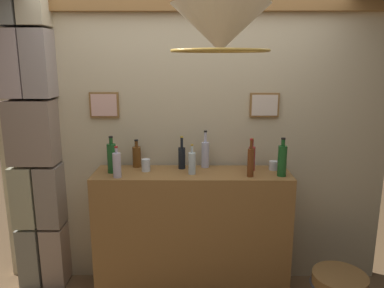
{
  "coord_description": "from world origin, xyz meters",
  "views": [
    {
      "loc": [
        0.02,
        -2.12,
        2.01
      ],
      "look_at": [
        0.0,
        0.76,
        1.35
      ],
      "focal_mm": 34.86,
      "sensor_mm": 36.0,
      "label": 1
    }
  ],
  "objects_px": {
    "liquor_bottle_amaro": "(282,160)",
    "pendant_lamp": "(220,30)",
    "liquor_bottle_bourbon": "(205,154)",
    "glass_tumbler_highball": "(146,165)",
    "liquor_bottle_brandy": "(252,158)",
    "liquor_bottle_rye": "(117,165)",
    "liquor_bottle_gin": "(192,163)",
    "liquor_bottle_rum": "(251,162)",
    "liquor_bottle_port": "(182,157)",
    "liquor_bottle_tequila": "(137,156)",
    "glass_tumbler_rocks": "(273,166)",
    "liquor_bottle_vermouth": "(112,158)"
  },
  "relations": [
    {
      "from": "liquor_bottle_amaro",
      "to": "pendant_lamp",
      "type": "xyz_separation_m",
      "value": [
        -0.56,
        -0.83,
        0.93
      ]
    },
    {
      "from": "liquor_bottle_bourbon",
      "to": "liquor_bottle_amaro",
      "type": "bearing_deg",
      "value": -22.0
    },
    {
      "from": "glass_tumbler_highball",
      "to": "liquor_bottle_bourbon",
      "type": "bearing_deg",
      "value": 13.47
    },
    {
      "from": "liquor_bottle_bourbon",
      "to": "liquor_bottle_brandy",
      "type": "bearing_deg",
      "value": -13.75
    },
    {
      "from": "liquor_bottle_rye",
      "to": "liquor_bottle_gin",
      "type": "height_order",
      "value": "liquor_bottle_rye"
    },
    {
      "from": "liquor_bottle_rum",
      "to": "pendant_lamp",
      "type": "height_order",
      "value": "pendant_lamp"
    },
    {
      "from": "liquor_bottle_rum",
      "to": "liquor_bottle_port",
      "type": "xyz_separation_m",
      "value": [
        -0.55,
        0.22,
        -0.02
      ]
    },
    {
      "from": "liquor_bottle_rye",
      "to": "liquor_bottle_gin",
      "type": "relative_size",
      "value": 1.02
    },
    {
      "from": "liquor_bottle_rye",
      "to": "liquor_bottle_tequila",
      "type": "bearing_deg",
      "value": 69.32
    },
    {
      "from": "liquor_bottle_rye",
      "to": "glass_tumbler_rocks",
      "type": "relative_size",
      "value": 3.33
    },
    {
      "from": "liquor_bottle_gin",
      "to": "liquor_bottle_brandy",
      "type": "distance_m",
      "value": 0.51
    },
    {
      "from": "pendant_lamp",
      "to": "liquor_bottle_amaro",
      "type": "bearing_deg",
      "value": 55.92
    },
    {
      "from": "liquor_bottle_port",
      "to": "glass_tumbler_highball",
      "type": "xyz_separation_m",
      "value": [
        -0.3,
        -0.08,
        -0.05
      ]
    },
    {
      "from": "liquor_bottle_tequila",
      "to": "pendant_lamp",
      "type": "height_order",
      "value": "pendant_lamp"
    },
    {
      "from": "liquor_bottle_rye",
      "to": "liquor_bottle_vermouth",
      "type": "bearing_deg",
      "value": 117.85
    },
    {
      "from": "liquor_bottle_port",
      "to": "liquor_bottle_gin",
      "type": "bearing_deg",
      "value": -60.77
    },
    {
      "from": "liquor_bottle_vermouth",
      "to": "pendant_lamp",
      "type": "distance_m",
      "value": 1.53
    },
    {
      "from": "liquor_bottle_rum",
      "to": "liquor_bottle_vermouth",
      "type": "height_order",
      "value": "liquor_bottle_rum"
    },
    {
      "from": "liquor_bottle_bourbon",
      "to": "liquor_bottle_rum",
      "type": "bearing_deg",
      "value": -36.51
    },
    {
      "from": "glass_tumbler_rocks",
      "to": "pendant_lamp",
      "type": "relative_size",
      "value": 0.14
    },
    {
      "from": "liquor_bottle_port",
      "to": "liquor_bottle_tequila",
      "type": "relative_size",
      "value": 1.17
    },
    {
      "from": "glass_tumbler_rocks",
      "to": "pendant_lamp",
      "type": "xyz_separation_m",
      "value": [
        -0.53,
        -0.99,
        1.02
      ]
    },
    {
      "from": "liquor_bottle_rum",
      "to": "pendant_lamp",
      "type": "xyz_separation_m",
      "value": [
        -0.31,
        -0.81,
        0.94
      ]
    },
    {
      "from": "glass_tumbler_highball",
      "to": "pendant_lamp",
      "type": "height_order",
      "value": "pendant_lamp"
    },
    {
      "from": "liquor_bottle_rye",
      "to": "liquor_bottle_amaro",
      "type": "distance_m",
      "value": 1.3
    },
    {
      "from": "liquor_bottle_rye",
      "to": "liquor_bottle_rum",
      "type": "bearing_deg",
      "value": 1.49
    },
    {
      "from": "liquor_bottle_rum",
      "to": "liquor_bottle_rye",
      "type": "distance_m",
      "value": 1.05
    },
    {
      "from": "liquor_bottle_rye",
      "to": "liquor_bottle_port",
      "type": "bearing_deg",
      "value": 26.02
    },
    {
      "from": "liquor_bottle_amaro",
      "to": "liquor_bottle_tequila",
      "type": "relative_size",
      "value": 1.29
    },
    {
      "from": "liquor_bottle_vermouth",
      "to": "glass_tumbler_highball",
      "type": "height_order",
      "value": "liquor_bottle_vermouth"
    },
    {
      "from": "liquor_bottle_brandy",
      "to": "glass_tumbler_highball",
      "type": "bearing_deg",
      "value": -178.4
    },
    {
      "from": "liquor_bottle_rye",
      "to": "pendant_lamp",
      "type": "relative_size",
      "value": 0.46
    },
    {
      "from": "liquor_bottle_port",
      "to": "liquor_bottle_amaro",
      "type": "relative_size",
      "value": 0.91
    },
    {
      "from": "liquor_bottle_bourbon",
      "to": "glass_tumbler_highball",
      "type": "relative_size",
      "value": 3.11
    },
    {
      "from": "liquor_bottle_bourbon",
      "to": "glass_tumbler_rocks",
      "type": "relative_size",
      "value": 4.25
    },
    {
      "from": "glass_tumbler_highball",
      "to": "pendant_lamp",
      "type": "relative_size",
      "value": 0.19
    },
    {
      "from": "liquor_bottle_tequila",
      "to": "liquor_bottle_amaro",
      "type": "bearing_deg",
      "value": -11.83
    },
    {
      "from": "liquor_bottle_bourbon",
      "to": "liquor_bottle_rye",
      "type": "xyz_separation_m",
      "value": [
        -0.7,
        -0.29,
        -0.02
      ]
    },
    {
      "from": "liquor_bottle_amaro",
      "to": "glass_tumbler_highball",
      "type": "xyz_separation_m",
      "value": [
        -1.09,
        0.12,
        -0.08
      ]
    },
    {
      "from": "liquor_bottle_brandy",
      "to": "glass_tumbler_rocks",
      "type": "relative_size",
      "value": 3.63
    },
    {
      "from": "liquor_bottle_amaro",
      "to": "pendant_lamp",
      "type": "height_order",
      "value": "pendant_lamp"
    },
    {
      "from": "liquor_bottle_bourbon",
      "to": "liquor_bottle_rye",
      "type": "height_order",
      "value": "liquor_bottle_bourbon"
    },
    {
      "from": "liquor_bottle_rum",
      "to": "liquor_bottle_vermouth",
      "type": "relative_size",
      "value": 1.01
    },
    {
      "from": "liquor_bottle_bourbon",
      "to": "liquor_bottle_gin",
      "type": "relative_size",
      "value": 1.3
    },
    {
      "from": "liquor_bottle_bourbon",
      "to": "liquor_bottle_brandy",
      "type": "height_order",
      "value": "liquor_bottle_bourbon"
    },
    {
      "from": "liquor_bottle_gin",
      "to": "glass_tumbler_highball",
      "type": "xyz_separation_m",
      "value": [
        -0.38,
        0.08,
        -0.04
      ]
    },
    {
      "from": "liquor_bottle_vermouth",
      "to": "liquor_bottle_tequila",
      "type": "relative_size",
      "value": 1.26
    },
    {
      "from": "liquor_bottle_tequila",
      "to": "liquor_bottle_vermouth",
      "type": "bearing_deg",
      "value": -136.96
    },
    {
      "from": "liquor_bottle_port",
      "to": "liquor_bottle_tequila",
      "type": "height_order",
      "value": "liquor_bottle_port"
    },
    {
      "from": "liquor_bottle_brandy",
      "to": "glass_tumbler_highball",
      "type": "xyz_separation_m",
      "value": [
        -0.88,
        -0.02,
        -0.06
      ]
    }
  ]
}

